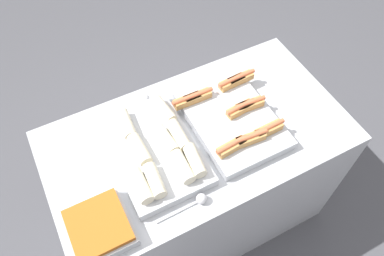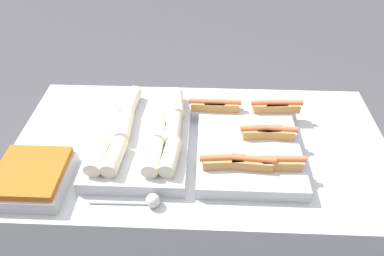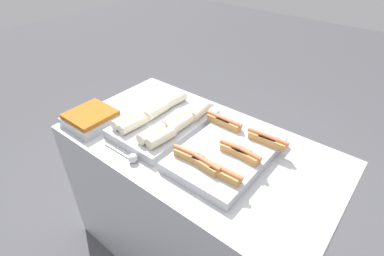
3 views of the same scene
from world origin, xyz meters
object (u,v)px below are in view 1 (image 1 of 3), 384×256
(tray_wraps, at_px, (156,150))
(tray_side_front, at_px, (99,228))
(tray_hotdogs, at_px, (231,116))
(serving_spoon_far, at_px, (142,100))
(serving_spoon_near, at_px, (198,201))

(tray_wraps, relative_size, tray_side_front, 2.14)
(tray_hotdogs, distance_m, serving_spoon_far, 0.46)
(tray_hotdogs, relative_size, tray_wraps, 1.01)
(tray_hotdogs, xyz_separation_m, tray_side_front, (-0.75, -0.24, 0.00))
(tray_wraps, xyz_separation_m, tray_side_front, (-0.35, -0.22, -0.01))
(tray_side_front, bearing_deg, tray_hotdogs, 17.44)
(tray_wraps, xyz_separation_m, serving_spoon_far, (0.06, 0.32, -0.02))
(tray_wraps, height_order, tray_side_front, tray_wraps)
(serving_spoon_near, bearing_deg, tray_wraps, 101.10)
(tray_wraps, distance_m, serving_spoon_far, 0.32)
(tray_hotdogs, distance_m, tray_wraps, 0.40)
(tray_hotdogs, relative_size, tray_side_front, 2.17)
(tray_side_front, bearing_deg, serving_spoon_near, -10.25)
(tray_hotdogs, height_order, serving_spoon_near, tray_hotdogs)
(tray_hotdogs, bearing_deg, tray_side_front, -162.56)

